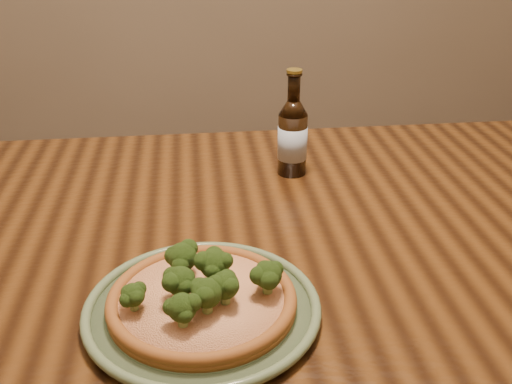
{
  "coord_description": "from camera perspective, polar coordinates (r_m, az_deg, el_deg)",
  "views": [
    {
      "loc": [
        -0.02,
        -0.77,
        1.26
      ],
      "look_at": [
        0.07,
        0.09,
        0.82
      ],
      "focal_mm": 42.0,
      "sensor_mm": 36.0,
      "label": 1
    }
  ],
  "objects": [
    {
      "name": "table",
      "position": [
        1.06,
        -3.97,
        -7.93
      ],
      "size": [
        1.6,
        0.9,
        0.75
      ],
      "color": "#46270F",
      "rests_on": "ground"
    },
    {
      "name": "plate",
      "position": [
        0.81,
        -5.13,
        -10.95
      ],
      "size": [
        0.32,
        0.32,
        0.02
      ],
      "rotation": [
        0.0,
        0.0,
        0.38
      ],
      "color": "#5D724E",
      "rests_on": "table"
    },
    {
      "name": "pizza",
      "position": [
        0.8,
        -5.15,
        -9.91
      ],
      "size": [
        0.25,
        0.25,
        0.07
      ],
      "rotation": [
        0.0,
        0.0,
        0.2
      ],
      "color": "brown",
      "rests_on": "plate"
    },
    {
      "name": "beer_bottle",
      "position": [
        1.18,
        3.5,
        5.31
      ],
      "size": [
        0.06,
        0.06,
        0.21
      ],
      "rotation": [
        0.0,
        0.0,
        -0.38
      ],
      "color": "black",
      "rests_on": "table"
    }
  ]
}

